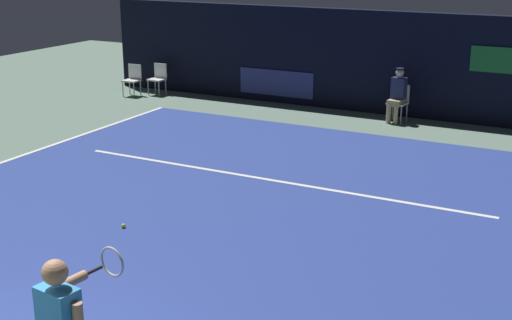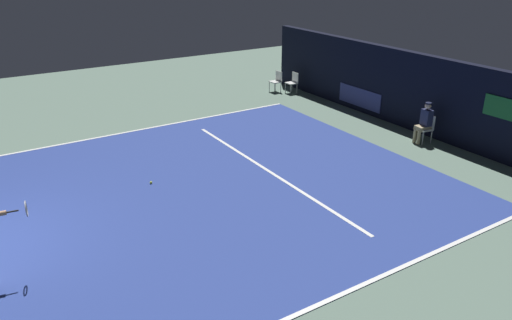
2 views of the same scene
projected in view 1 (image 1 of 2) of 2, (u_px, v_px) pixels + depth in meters
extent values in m
plane|color=slate|center=(208.00, 219.00, 11.16)|extent=(31.80, 31.80, 0.00)
cube|color=navy|center=(208.00, 219.00, 11.16)|extent=(10.50, 12.30, 0.01)
cube|color=white|center=(269.00, 180.00, 12.98)|extent=(8.19, 0.10, 0.01)
cube|color=black|center=(378.00, 62.00, 17.83)|extent=(16.00, 0.30, 2.60)
cube|color=navy|center=(276.00, 83.00, 19.15)|extent=(2.20, 0.04, 0.70)
cube|color=#1E6B2D|center=(510.00, 61.00, 16.18)|extent=(1.80, 0.04, 0.60)
cube|color=#338CD1|center=(59.00, 318.00, 5.88)|extent=(0.39, 0.27, 0.56)
sphere|color=tan|center=(55.00, 272.00, 5.75)|extent=(0.22, 0.22, 0.22)
cylinder|color=tan|center=(63.00, 285.00, 6.12)|extent=(0.16, 0.51, 0.09)
cylinder|color=black|center=(89.00, 273.00, 6.35)|extent=(0.07, 0.30, 0.03)
torus|color=#B2B2B7|center=(112.00, 262.00, 6.57)|extent=(0.30, 0.07, 0.30)
cube|color=white|center=(397.00, 103.00, 17.11)|extent=(0.49, 0.45, 0.04)
cube|color=white|center=(401.00, 93.00, 17.20)|extent=(0.42, 0.08, 0.42)
cylinder|color=#B2B2B7|center=(387.00, 113.00, 17.15)|extent=(0.03, 0.03, 0.46)
cylinder|color=#B2B2B7|center=(401.00, 115.00, 16.95)|extent=(0.03, 0.03, 0.46)
cylinder|color=#B2B2B7|center=(393.00, 110.00, 17.42)|extent=(0.03, 0.03, 0.46)
cylinder|color=#B2B2B7|center=(407.00, 112.00, 17.21)|extent=(0.03, 0.03, 0.46)
cube|color=tan|center=(396.00, 102.00, 17.04)|extent=(0.37, 0.44, 0.14)
cylinder|color=tan|center=(389.00, 114.00, 17.03)|extent=(0.11, 0.11, 0.46)
cylinder|color=tan|center=(396.00, 115.00, 16.93)|extent=(0.11, 0.11, 0.46)
cube|color=#23284C|center=(399.00, 88.00, 17.04)|extent=(0.37, 0.26, 0.52)
sphere|color=beige|center=(400.00, 73.00, 16.92)|extent=(0.20, 0.20, 0.20)
cylinder|color=#141933|center=(400.00, 69.00, 16.90)|extent=(0.19, 0.19, 0.04)
cube|color=white|center=(157.00, 80.00, 20.19)|extent=(0.44, 0.40, 0.04)
cube|color=white|center=(160.00, 71.00, 20.29)|extent=(0.42, 0.03, 0.42)
cylinder|color=#B2B2B7|center=(148.00, 88.00, 20.20)|extent=(0.03, 0.03, 0.44)
cylinder|color=#B2B2B7|center=(159.00, 89.00, 20.03)|extent=(0.03, 0.03, 0.44)
cylinder|color=#B2B2B7|center=(155.00, 86.00, 20.49)|extent=(0.03, 0.03, 0.44)
cylinder|color=#B2B2B7|center=(166.00, 87.00, 20.32)|extent=(0.03, 0.03, 0.44)
cube|color=white|center=(131.00, 81.00, 20.04)|extent=(0.46, 0.42, 0.04)
cube|color=white|center=(135.00, 72.00, 20.15)|extent=(0.42, 0.05, 0.42)
cylinder|color=#B2B2B7|center=(123.00, 89.00, 20.03)|extent=(0.03, 0.03, 0.44)
cylinder|color=#B2B2B7|center=(134.00, 90.00, 19.89)|extent=(0.03, 0.03, 0.44)
cylinder|color=#B2B2B7|center=(130.00, 87.00, 20.33)|extent=(0.03, 0.03, 0.44)
cylinder|color=#B2B2B7|center=(141.00, 88.00, 20.18)|extent=(0.03, 0.03, 0.44)
sphere|color=#CCE033|center=(124.00, 226.00, 10.79)|extent=(0.07, 0.07, 0.07)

